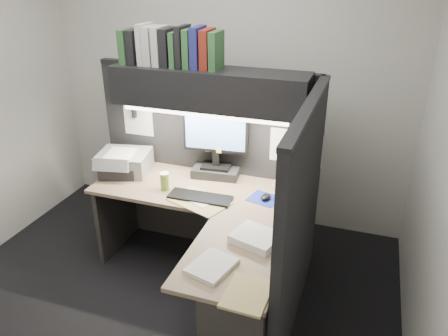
% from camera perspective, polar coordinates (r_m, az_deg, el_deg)
% --- Properties ---
extents(floor, '(3.50, 3.50, 0.00)m').
position_cam_1_polar(floor, '(3.56, -8.08, -16.81)').
color(floor, black).
rests_on(floor, ground).
extents(wall_back, '(3.50, 0.04, 2.70)m').
position_cam_1_polar(wall_back, '(4.17, 0.09, 10.96)').
color(wall_back, silver).
rests_on(wall_back, floor).
extents(wall_right, '(0.04, 3.00, 2.70)m').
position_cam_1_polar(wall_right, '(2.58, 27.16, -1.03)').
color(wall_right, silver).
rests_on(wall_right, floor).
extents(partition_back, '(1.90, 0.06, 1.60)m').
position_cam_1_polar(partition_back, '(3.83, -2.24, 0.93)').
color(partition_back, black).
rests_on(partition_back, floor).
extents(partition_right, '(0.06, 1.50, 1.60)m').
position_cam_1_polar(partition_right, '(2.97, 9.88, -7.10)').
color(partition_right, black).
rests_on(partition_right, floor).
extents(desk, '(1.70, 1.53, 0.73)m').
position_cam_1_polar(desk, '(3.14, -1.45, -12.65)').
color(desk, '#7D6350').
rests_on(desk, floor).
extents(overhead_shelf, '(1.55, 0.34, 0.30)m').
position_cam_1_polar(overhead_shelf, '(3.41, -2.02, 10.35)').
color(overhead_shelf, black).
rests_on(overhead_shelf, partition_back).
extents(task_light_tube, '(1.32, 0.04, 0.04)m').
position_cam_1_polar(task_light_tube, '(3.33, -2.84, 6.93)').
color(task_light_tube, white).
rests_on(task_light_tube, overhead_shelf).
extents(monitor, '(0.54, 0.28, 0.59)m').
position_cam_1_polar(monitor, '(3.63, -1.05, 2.32)').
color(monitor, black).
rests_on(monitor, desk).
extents(keyboard, '(0.50, 0.17, 0.02)m').
position_cam_1_polar(keyboard, '(3.36, -3.13, -3.86)').
color(keyboard, black).
rests_on(keyboard, desk).
extents(mousepad, '(0.26, 0.25, 0.00)m').
position_cam_1_polar(mousepad, '(3.37, 5.24, -4.01)').
color(mousepad, '#1B2A98').
rests_on(mousepad, desk).
extents(mouse, '(0.09, 0.12, 0.04)m').
position_cam_1_polar(mouse, '(3.35, 5.51, -3.78)').
color(mouse, black).
rests_on(mouse, mousepad).
extents(telephone, '(0.27, 0.28, 0.08)m').
position_cam_1_polar(telephone, '(3.50, 8.63, -2.31)').
color(telephone, beige).
rests_on(telephone, desk).
extents(coffee_cup, '(0.08, 0.08, 0.13)m').
position_cam_1_polar(coffee_cup, '(3.50, -7.74, -1.79)').
color(coffee_cup, '#BBCF52').
rests_on(coffee_cup, desk).
extents(printer, '(0.49, 0.44, 0.17)m').
position_cam_1_polar(printer, '(3.87, -12.91, 0.81)').
color(printer, gray).
rests_on(printer, desk).
extents(notebook_stack, '(0.36, 0.33, 0.09)m').
position_cam_1_polar(notebook_stack, '(3.82, -13.56, -0.30)').
color(notebook_stack, black).
rests_on(notebook_stack, desk).
extents(open_folder, '(0.51, 0.42, 0.01)m').
position_cam_1_polar(open_folder, '(3.32, -3.23, -4.35)').
color(open_folder, tan).
rests_on(open_folder, desk).
extents(paper_stack_a, '(0.34, 0.31, 0.06)m').
position_cam_1_polar(paper_stack_a, '(2.87, 4.19, -9.06)').
color(paper_stack_a, white).
rests_on(paper_stack_a, desk).
extents(paper_stack_b, '(0.29, 0.33, 0.03)m').
position_cam_1_polar(paper_stack_b, '(2.65, -1.60, -12.67)').
color(paper_stack_b, white).
rests_on(paper_stack_b, desk).
extents(manila_stack, '(0.25, 0.31, 0.02)m').
position_cam_1_polar(manila_stack, '(2.47, 3.04, -16.11)').
color(manila_stack, tan).
rests_on(manila_stack, desk).
extents(binder_row, '(0.80, 0.24, 0.31)m').
position_cam_1_polar(binder_row, '(3.47, -6.88, 15.41)').
color(binder_row, '#28512A').
rests_on(binder_row, overhead_shelf).
extents(pinned_papers, '(1.76, 1.31, 0.51)m').
position_cam_1_polar(pinned_papers, '(3.29, 1.76, 1.59)').
color(pinned_papers, white).
rests_on(pinned_papers, partition_back).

